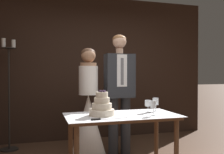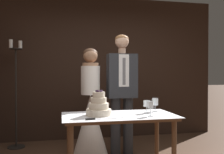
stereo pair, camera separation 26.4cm
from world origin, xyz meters
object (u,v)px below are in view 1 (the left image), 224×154
at_px(wine_glass_middle, 148,104).
at_px(candle_stand, 9,98).
at_px(groom, 119,87).
at_px(bride, 88,118).
at_px(wine_glass_near, 153,105).
at_px(cake_table, 122,123).
at_px(wine_glass_far, 155,102).
at_px(cake_knife, 103,119).
at_px(tiered_cake, 102,107).

xyz_separation_m(wine_glass_middle, candle_stand, (-1.76, 1.52, -0.02)).
bearing_deg(groom, wine_glass_middle, -81.41).
relative_size(bride, candle_stand, 0.89).
bearing_deg(groom, wine_glass_near, -85.14).
relative_size(cake_table, wine_glass_far, 7.69).
distance_m(wine_glass_middle, wine_glass_far, 0.16).
distance_m(cake_table, cake_knife, 0.39).
bearing_deg(bride, tiered_cake, -90.10).
bearing_deg(cake_table, wine_glass_middle, 8.74).
bearing_deg(candle_stand, cake_table, -48.25).
xyz_separation_m(wine_glass_middle, bride, (-0.60, 0.78, -0.28)).
bearing_deg(bride, wine_glass_near, -60.57).
distance_m(cake_table, groom, 0.94).
relative_size(tiered_cake, wine_glass_middle, 1.90).
distance_m(cake_table, bride, 0.87).
bearing_deg(cake_table, groom, 73.98).
distance_m(wine_glass_middle, groom, 0.80).
distance_m(cake_knife, wine_glass_far, 0.88).
bearing_deg(wine_glass_middle, tiered_cake, -175.75).
height_order(cake_knife, wine_glass_far, wine_glass_far).
relative_size(wine_glass_middle, groom, 0.08).
bearing_deg(tiered_cake, wine_glass_near, -17.21).
xyz_separation_m(cake_knife, wine_glass_middle, (0.65, 0.29, 0.10)).
height_order(wine_glass_far, candle_stand, candle_stand).
xyz_separation_m(cake_table, wine_glass_far, (0.50, 0.13, 0.22)).
bearing_deg(bride, wine_glass_middle, -52.58).
relative_size(tiered_cake, groom, 0.16).
xyz_separation_m(tiered_cake, cake_knife, (-0.05, -0.24, -0.09)).
bearing_deg(candle_stand, tiered_cake, -53.33).
height_order(tiered_cake, wine_glass_near, tiered_cake).
bearing_deg(wine_glass_far, candle_stand, 142.91).
relative_size(wine_glass_near, groom, 0.09).
height_order(cake_table, bride, bride).
relative_size(tiered_cake, cake_knife, 0.69).
distance_m(tiered_cake, groom, 0.97).
xyz_separation_m(wine_glass_near, bride, (-0.56, 1.00, -0.29)).
relative_size(wine_glass_near, candle_stand, 0.09).
height_order(cake_table, cake_knife, cake_knife).
height_order(cake_knife, wine_glass_near, wine_glass_near).
height_order(bride, groom, groom).
relative_size(cake_knife, wine_glass_middle, 2.73).
bearing_deg(tiered_cake, wine_glass_far, 9.56).
xyz_separation_m(groom, candle_stand, (-1.64, 0.74, -0.18)).
bearing_deg(cake_table, wine_glass_far, 15.15).
bearing_deg(groom, wine_glass_far, -69.63).
bearing_deg(candle_stand, wine_glass_far, -37.09).
relative_size(cake_knife, candle_stand, 0.23).
distance_m(wine_glass_near, wine_glass_middle, 0.22).
height_order(wine_glass_middle, bride, bride).
distance_m(cake_table, wine_glass_far, 0.56).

